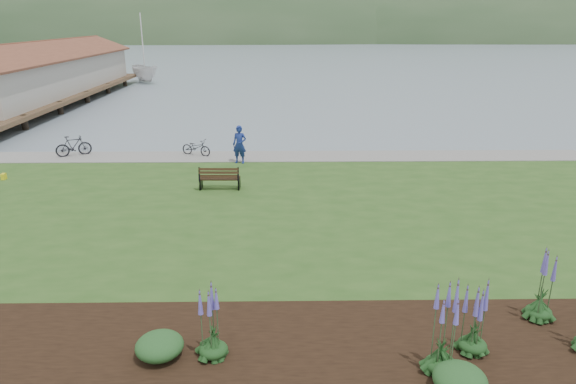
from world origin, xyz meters
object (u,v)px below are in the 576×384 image
(person, at_px, (239,141))
(sailboat, at_px, (146,83))
(park_bench, at_px, (220,178))
(bicycle_a, at_px, (196,147))

(person, distance_m, sailboat, 40.11)
(person, bearing_deg, sailboat, 122.47)
(park_bench, xyz_separation_m, sailboat, (-13.40, 41.75, -0.91))
(park_bench, bearing_deg, person, 83.95)
(park_bench, distance_m, person, 4.25)
(person, xyz_separation_m, sailboat, (-13.95, 37.57, -1.50))
(person, distance_m, bicycle_a, 2.90)
(person, bearing_deg, bicycle_a, 160.09)
(bicycle_a, distance_m, sailboat, 37.89)
(park_bench, height_order, sailboat, sailboat)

